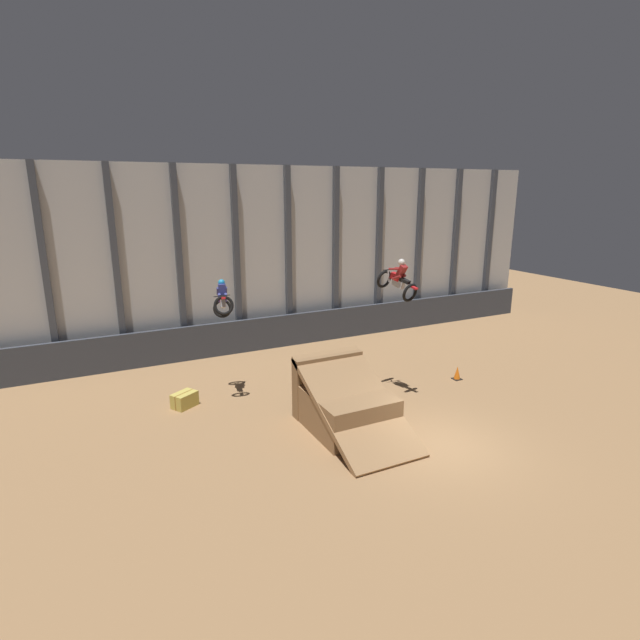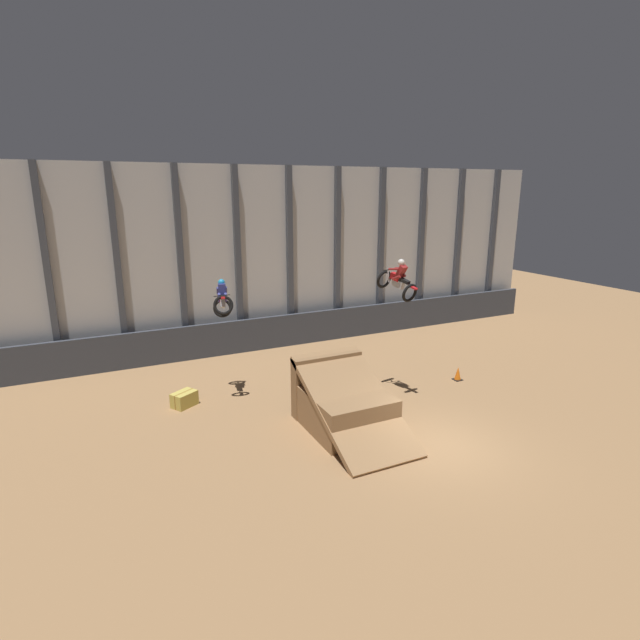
# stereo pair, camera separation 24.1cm
# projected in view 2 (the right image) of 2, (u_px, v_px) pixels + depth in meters

# --- Properties ---
(ground_plane) EXTENTS (60.00, 60.00, 0.00)m
(ground_plane) POSITION_uv_depth(u_px,v_px,m) (441.00, 446.00, 16.02)
(ground_plane) COLOR #9E754C
(arena_back_wall) EXTENTS (32.00, 0.40, 9.13)m
(arena_back_wall) POSITION_uv_depth(u_px,v_px,m) (289.00, 257.00, 25.83)
(arena_back_wall) COLOR silver
(arena_back_wall) RESTS_ON ground_plane
(lower_barrier) EXTENTS (31.36, 0.20, 1.67)m
(lower_barrier) POSITION_uv_depth(u_px,v_px,m) (295.00, 329.00, 26.20)
(lower_barrier) COLOR #383D47
(lower_barrier) RESTS_ON ground_plane
(dirt_ramp) EXTENTS (2.63, 4.60, 2.40)m
(dirt_ramp) POSITION_uv_depth(u_px,v_px,m) (342.00, 403.00, 17.23)
(dirt_ramp) COLOR #966F48
(dirt_ramp) RESTS_ON ground_plane
(rider_bike_left_air) EXTENTS (1.08, 1.78, 1.63)m
(rider_bike_left_air) POSITION_uv_depth(u_px,v_px,m) (223.00, 301.00, 18.99)
(rider_bike_left_air) COLOR black
(rider_bike_right_air) EXTENTS (1.04, 1.89, 1.60)m
(rider_bike_right_air) POSITION_uv_depth(u_px,v_px,m) (398.00, 280.00, 18.86)
(rider_bike_right_air) COLOR black
(traffic_cone_near_ramp) EXTENTS (0.36, 0.36, 0.58)m
(traffic_cone_near_ramp) POSITION_uv_depth(u_px,v_px,m) (458.00, 374.00, 21.47)
(traffic_cone_near_ramp) COLOR black
(traffic_cone_near_ramp) RESTS_ON ground_plane
(hay_bale_trackside) EXTENTS (1.08, 0.98, 0.57)m
(hay_bale_trackside) POSITION_uv_depth(u_px,v_px,m) (184.00, 399.00, 18.89)
(hay_bale_trackside) COLOR #CCB751
(hay_bale_trackside) RESTS_ON ground_plane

